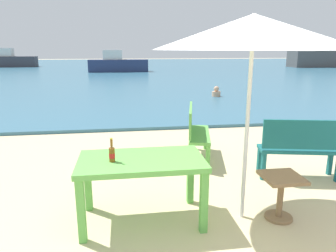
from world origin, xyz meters
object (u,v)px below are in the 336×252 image
(picnic_table_green, at_px, (142,168))
(bench_green_left, at_px, (195,129))
(beer_bottle_amber, at_px, (112,153))
(swimmer_person, at_px, (216,92))
(patio_umbrella, at_px, (253,32))
(boat_cargo_ship, at_px, (118,64))
(bench_teal_center, at_px, (301,145))
(boat_fishing_trawler, at_px, (326,57))
(side_table_wood, at_px, (281,191))
(boat_barge, at_px, (9,60))

(picnic_table_green, relative_size, bench_green_left, 1.12)
(beer_bottle_amber, relative_size, swimmer_person, 0.65)
(patio_umbrella, distance_m, boat_cargo_ship, 23.38)
(bench_teal_center, height_order, swimmer_person, bench_teal_center)
(bench_teal_center, bearing_deg, picnic_table_green, -161.03)
(beer_bottle_amber, distance_m, boat_fishing_trawler, 34.48)
(beer_bottle_amber, xyz_separation_m, side_table_wood, (1.91, -0.15, -0.50))
(patio_umbrella, bearing_deg, boat_barge, 112.00)
(swimmer_person, bearing_deg, patio_umbrella, -104.97)
(boat_cargo_ship, bearing_deg, boat_barge, 142.60)
(patio_umbrella, relative_size, swimmer_person, 5.61)
(boat_cargo_ship, bearing_deg, beer_bottle_amber, -89.56)
(beer_bottle_amber, height_order, boat_fishing_trawler, boat_fishing_trawler)
(side_table_wood, xyz_separation_m, bench_green_left, (-0.50, 2.19, 0.19))
(bench_teal_center, bearing_deg, bench_green_left, 139.83)
(boat_barge, bearing_deg, picnic_table_green, -69.78)
(bench_green_left, distance_m, boat_barge, 32.37)
(boat_cargo_ship, height_order, boat_fishing_trawler, boat_fishing_trawler)
(patio_umbrella, xyz_separation_m, bench_green_left, (-0.08, 2.09, -1.58))
(boat_cargo_ship, relative_size, boat_barge, 0.92)
(patio_umbrella, distance_m, side_table_wood, 1.82)
(patio_umbrella, xyz_separation_m, boat_barge, (-12.86, 31.83, -1.35))
(boat_barge, bearing_deg, swimmer_person, -56.46)
(picnic_table_green, height_order, side_table_wood, picnic_table_green)
(swimmer_person, xyz_separation_m, boat_barge, (-15.23, 22.97, 0.53))
(patio_umbrella, height_order, bench_green_left, patio_umbrella)
(beer_bottle_amber, relative_size, bench_green_left, 0.21)
(picnic_table_green, xyz_separation_m, swimmer_person, (3.54, 8.75, -0.41))
(picnic_table_green, height_order, bench_green_left, bench_green_left)
(side_table_wood, relative_size, boat_cargo_ship, 0.11)
(picnic_table_green, bearing_deg, boat_barge, 110.22)
(bench_green_left, bearing_deg, beer_bottle_amber, -124.68)
(picnic_table_green, xyz_separation_m, side_table_wood, (1.59, -0.20, -0.30))
(beer_bottle_amber, relative_size, boat_barge, 0.05)
(bench_green_left, xyz_separation_m, boat_fishing_trawler, (19.83, 25.13, 0.57))
(picnic_table_green, xyz_separation_m, boat_fishing_trawler, (20.92, 27.11, 0.46))
(beer_bottle_amber, xyz_separation_m, swimmer_person, (3.86, 8.80, -0.61))
(beer_bottle_amber, bearing_deg, patio_umbrella, -1.93)
(beer_bottle_amber, distance_m, patio_umbrella, 1.96)
(bench_teal_center, relative_size, bench_green_left, 1.00)
(bench_teal_center, distance_m, boat_cargo_ship, 22.53)
(swimmer_person, bearing_deg, boat_fishing_trawler, 46.58)
(beer_bottle_amber, height_order, boat_barge, boat_barge)
(patio_umbrella, bearing_deg, picnic_table_green, 175.08)
(swimmer_person, height_order, boat_fishing_trawler, boat_fishing_trawler)
(beer_bottle_amber, height_order, boat_cargo_ship, boat_cargo_ship)
(boat_fishing_trawler, bearing_deg, patio_umbrella, -125.96)
(boat_barge, bearing_deg, bench_teal_center, -65.41)
(boat_barge, bearing_deg, bench_green_left, -66.75)
(beer_bottle_amber, height_order, patio_umbrella, patio_umbrella)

